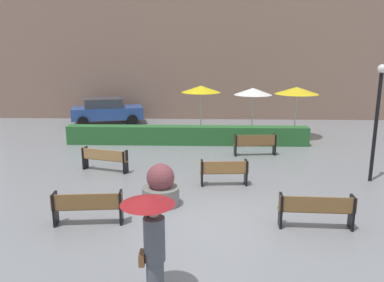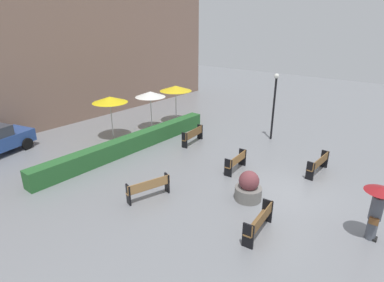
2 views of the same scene
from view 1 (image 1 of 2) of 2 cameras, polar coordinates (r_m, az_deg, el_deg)
name	(u,v)px [view 1 (image 1 of 2)]	position (r m, az deg, el deg)	size (l,w,h in m)	color
ground_plane	(209,218)	(10.53, 2.49, -11.33)	(60.00, 60.00, 0.00)	gray
bench_near_right	(316,209)	(10.26, 17.86, -9.50)	(1.88, 0.43, 0.87)	brown
bench_mid_center	(224,171)	(12.83, 4.75, -4.42)	(1.60, 0.49, 0.85)	olive
bench_far_left	(104,158)	(14.64, -12.79, -2.44)	(1.83, 0.84, 0.84)	#9E7242
bench_near_left	(88,206)	(10.34, -15.09, -9.21)	(1.81, 0.55, 0.86)	brown
bench_back_row	(255,143)	(16.64, 9.30, -0.32)	(1.84, 0.56, 0.90)	brown
pedestrian_with_umbrella	(152,233)	(6.96, -5.96, -13.32)	(0.95, 0.95, 1.96)	#4C515B
planter_pot	(161,187)	(11.25, -4.63, -6.83)	(1.07, 1.07, 1.23)	slate
lamp_post	(377,111)	(14.18, 25.64, 3.96)	(0.28, 0.28, 3.94)	black
patio_umbrella_yellow	(201,89)	(20.52, 1.33, 7.64)	(2.07, 2.07, 2.58)	silver
patio_umbrella_white	(253,91)	(20.03, 8.97, 7.21)	(1.93, 1.93, 2.53)	silver
patio_umbrella_yellow_far	(297,91)	(20.14, 15.15, 7.17)	(2.18, 2.18, 2.60)	silver
hedge_strip	(187,135)	(18.43, -0.72, 0.85)	(11.43, 0.70, 0.87)	#28602D
building_facade	(207,42)	(25.59, 2.28, 14.35)	(28.00, 1.20, 9.81)	#846656
parked_car	(107,110)	(24.22, -12.46, 4.42)	(4.50, 2.78, 1.57)	#28478C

